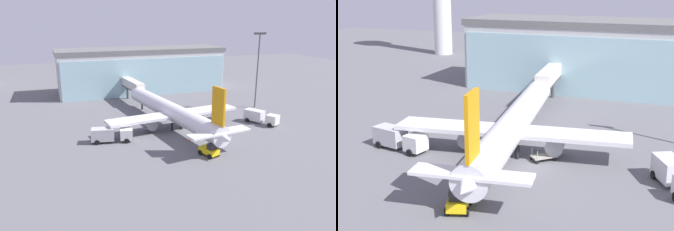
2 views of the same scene
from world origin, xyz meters
The scene contains 11 objects.
ground centered at (0.00, 0.00, 0.00)m, with size 240.00×240.00×0.00m, color slate.
terminal_building centered at (0.00, 40.59, 6.54)m, with size 50.14×15.53×13.08m.
jet_bridge centered at (-6.02, 27.09, 4.53)m, with size 3.43×12.26×5.92m.
apron_light_mast centered at (21.75, 11.60, 10.93)m, with size 3.20×0.40×18.38m.
airplane centered at (-3.56, 3.55, 3.30)m, with size 28.19×39.42×11.17m.
catering_truck centered at (-16.94, -0.75, 1.47)m, with size 7.58×3.61×2.65m.
fuel_truck centered at (15.10, -0.17, 1.47)m, with size 5.27×7.50×2.65m.
baggage_cart centered at (0.76, 2.20, 0.50)m, with size 3.13×3.09×1.50m.
pushback_tug centered at (-2.85, -12.29, 0.97)m, with size 3.00×3.61×2.30m.
safety_cone_nose centered at (-3.16, -4.79, 0.28)m, with size 0.36×0.36×0.55m, color orange.
safety_cone_wingtip centered at (-17.31, 2.75, 0.28)m, with size 0.36×0.36×0.55m, color orange.
Camera 1 is at (-25.75, -56.54, 21.36)m, focal length 35.00 mm.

